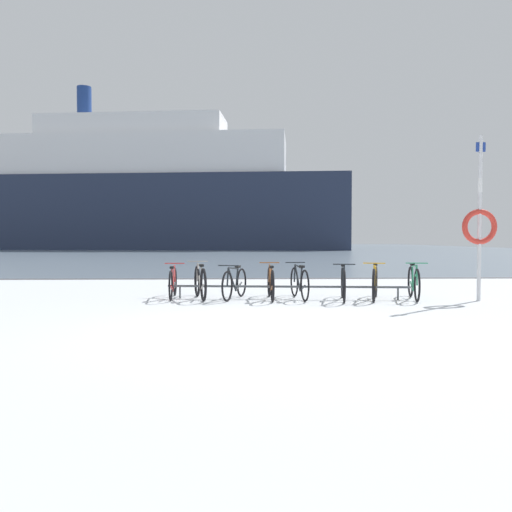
% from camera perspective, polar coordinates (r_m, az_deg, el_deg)
% --- Properties ---
extents(ground, '(80.00, 132.00, 0.08)m').
position_cam_1_polar(ground, '(61.20, -1.90, 0.62)').
color(ground, silver).
extents(bike_rack, '(5.33, 0.57, 0.31)m').
position_cam_1_polar(bike_rack, '(11.47, 3.51, -3.43)').
color(bike_rack, '#4C5156').
rests_on(bike_rack, ground).
extents(bicycle_0, '(0.46, 1.72, 0.78)m').
position_cam_1_polar(bicycle_0, '(11.77, -9.14, -2.91)').
color(bicycle_0, black).
rests_on(bicycle_0, ground).
extents(bicycle_1, '(0.52, 1.68, 0.83)m').
position_cam_1_polar(bicycle_1, '(11.57, -6.18, -2.88)').
color(bicycle_1, black).
rests_on(bicycle_1, ground).
extents(bicycle_2, '(0.64, 1.59, 0.78)m').
position_cam_1_polar(bicycle_2, '(11.48, -2.37, -3.02)').
color(bicycle_2, black).
rests_on(bicycle_2, ground).
extents(bicycle_3, '(0.46, 1.77, 0.80)m').
position_cam_1_polar(bicycle_3, '(11.43, 1.64, -2.99)').
color(bicycle_3, black).
rests_on(bicycle_3, ground).
extents(bicycle_4, '(0.46, 1.65, 0.81)m').
position_cam_1_polar(bicycle_4, '(11.54, 4.80, -2.93)').
color(bicycle_4, black).
rests_on(bicycle_4, ground).
extents(bicycle_5, '(0.47, 1.74, 0.82)m').
position_cam_1_polar(bicycle_5, '(11.39, 9.60, -2.99)').
color(bicycle_5, black).
rests_on(bicycle_5, ground).
extents(bicycle_6, '(0.64, 1.69, 0.84)m').
position_cam_1_polar(bicycle_6, '(11.64, 12.98, -2.88)').
color(bicycle_6, black).
rests_on(bicycle_6, ground).
extents(bicycle_7, '(0.49, 1.67, 0.84)m').
position_cam_1_polar(bicycle_7, '(11.89, 17.00, -2.81)').
color(bicycle_7, black).
rests_on(bicycle_7, ground).
extents(rescue_post, '(0.76, 0.12, 3.55)m').
position_cam_1_polar(rescue_post, '(12.10, 23.43, 3.38)').
color(rescue_post, silver).
rests_on(rescue_post, ground).
extents(ferry_ship, '(51.91, 15.95, 20.64)m').
position_cam_1_polar(ferry_ship, '(67.51, -12.59, 6.60)').
color(ferry_ship, '#232D47').
rests_on(ferry_ship, ground).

